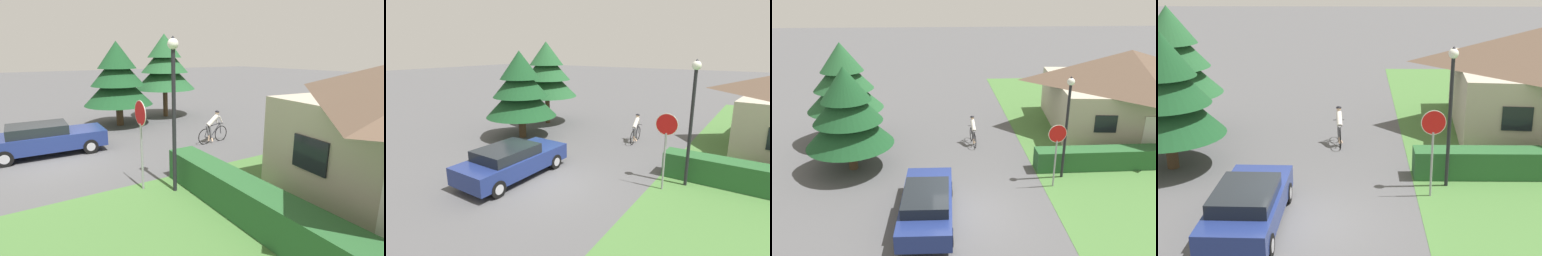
# 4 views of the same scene
# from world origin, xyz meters

# --- Properties ---
(ground_plane) EXTENTS (140.00, 140.00, 0.00)m
(ground_plane) POSITION_xyz_m (0.00, 0.00, 0.00)
(ground_plane) COLOR #515154
(sedan_left_lane) EXTENTS (1.96, 4.66, 1.32)m
(sedan_left_lane) POSITION_xyz_m (-1.45, -0.23, 0.68)
(sedan_left_lane) COLOR navy
(sedan_left_lane) RESTS_ON ground
(cyclist) EXTENTS (0.44, 1.78, 1.55)m
(cyclist) POSITION_xyz_m (0.83, 6.75, 0.73)
(cyclist) COLOR black
(cyclist) RESTS_ON ground
(stop_sign) EXTENTS (0.77, 0.07, 2.81)m
(stop_sign) POSITION_xyz_m (3.87, 1.91, 2.01)
(stop_sign) COLOR gray
(stop_sign) RESTS_ON ground
(street_lamp) EXTENTS (0.32, 0.32, 4.62)m
(street_lamp) POSITION_xyz_m (4.49, 2.70, 3.00)
(street_lamp) COLOR black
(street_lamp) RESTS_ON ground
(conifer_tall_near) EXTENTS (3.94, 3.94, 4.86)m
(conifer_tall_near) POSITION_xyz_m (-5.04, 4.17, 2.79)
(conifer_tall_near) COLOR #4C3823
(conifer_tall_near) RESTS_ON ground
(conifer_tall_far) EXTENTS (3.98, 3.98, 5.41)m
(conifer_tall_far) POSITION_xyz_m (-5.98, 7.68, 3.38)
(conifer_tall_far) COLOR #4C3823
(conifer_tall_far) RESTS_ON ground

